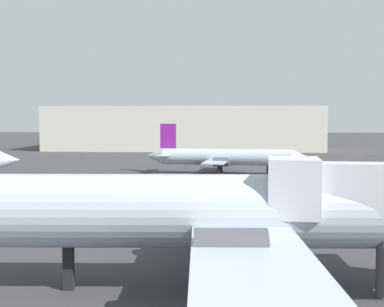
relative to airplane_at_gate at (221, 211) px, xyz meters
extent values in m
cylinder|color=#B2BCCC|center=(-0.27, -0.01, 0.02)|extent=(22.90, 4.76, 3.61)
cube|color=#B2BCCC|center=(0.87, 0.04, -0.52)|extent=(5.78, 25.44, 0.24)
cylinder|color=#4C4C54|center=(0.43, -4.78, -0.70)|extent=(3.03, 1.91, 1.77)
cylinder|color=#4C4C54|center=(-0.06, 4.80, -0.70)|extent=(3.03, 1.91, 1.77)
cube|color=black|center=(-7.54, -0.38, -2.87)|extent=(0.52, 0.52, 2.16)
cube|color=black|center=(0.97, -1.92, -2.87)|extent=(0.52, 0.52, 2.16)
cube|color=black|center=(0.77, 2.01, -2.87)|extent=(0.52, 0.52, 2.16)
cone|color=#B2BCCC|center=(-28.41, 41.91, -0.95)|extent=(3.45, 3.23, 2.76)
cylinder|color=#B2BCCC|center=(0.29, 54.43, -1.35)|extent=(19.76, 4.62, 2.46)
cone|color=#B2BCCC|center=(11.38, 53.19, -1.35)|extent=(2.96, 2.74, 2.46)
cone|color=#B2BCCC|center=(-10.80, 55.67, -1.35)|extent=(2.96, 2.74, 2.46)
cube|color=#B2BCCC|center=(-0.68, 54.54, -1.72)|extent=(4.97, 17.58, 0.19)
cube|color=#B2BCCC|center=(-9.07, 55.47, -1.10)|extent=(2.56, 6.66, 0.12)
cube|color=purple|center=(-8.69, 55.43, 1.78)|extent=(2.48, 0.50, 3.80)
cylinder|color=#4C4C54|center=(0.27, 57.75, -1.84)|extent=(2.46, 1.64, 1.39)
cylinder|color=#4C4C54|center=(-0.46, 51.20, -1.84)|extent=(2.46, 1.64, 1.39)
cube|color=black|center=(6.53, 53.73, -3.26)|extent=(0.43, 0.43, 1.36)
cube|color=black|center=(-0.51, 56.07, -3.26)|extent=(0.43, 0.43, 1.36)
cube|color=black|center=(-0.85, 53.00, -3.26)|extent=(0.43, 0.43, 1.36)
cube|color=silver|center=(3.47, -0.32, 1.26)|extent=(2.62, 2.99, 2.80)
cylinder|color=#3F3F44|center=(7.67, -0.66, -1.94)|extent=(0.70, 0.70, 4.00)
cube|color=beige|center=(-10.91, 117.24, 1.80)|extent=(71.67, 25.28, 11.48)
camera|label=1|loc=(0.23, -25.66, 4.57)|focal=49.41mm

